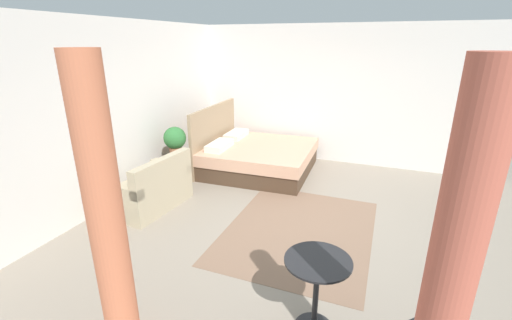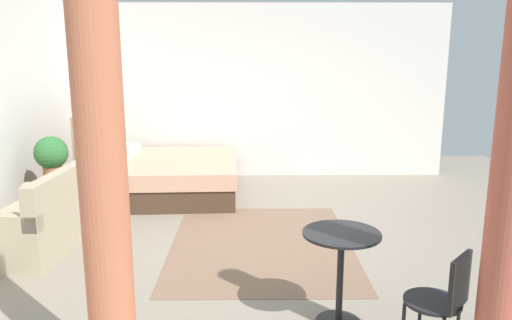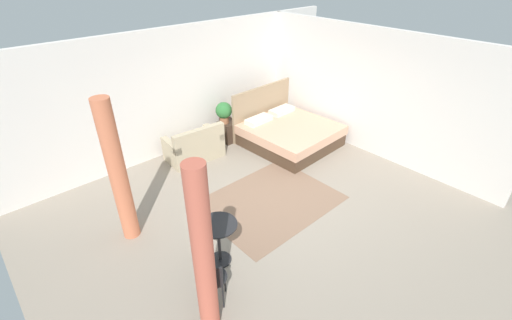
# 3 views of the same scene
# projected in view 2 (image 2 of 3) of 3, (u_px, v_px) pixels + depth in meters

# --- Properties ---
(ground_plane) EXTENTS (8.76, 9.11, 0.02)m
(ground_plane) POSITION_uv_depth(u_px,v_px,m) (263.00, 236.00, 5.56)
(ground_plane) COLOR gray
(wall_right) EXTENTS (0.12, 6.11, 2.80)m
(wall_right) POSITION_uv_depth(u_px,v_px,m) (259.00, 92.00, 8.08)
(wall_right) COLOR silver
(wall_right) RESTS_ON ground
(area_rug) EXTENTS (2.47, 1.92, 0.01)m
(area_rug) POSITION_uv_depth(u_px,v_px,m) (261.00, 244.00, 5.30)
(area_rug) COLOR #7F604C
(area_rug) RESTS_ON ground
(bed) EXTENTS (2.04, 2.08, 1.25)m
(bed) POSITION_uv_depth(u_px,v_px,m) (163.00, 174.00, 7.14)
(bed) COLOR #473323
(bed) RESTS_ON ground
(couch) EXTENTS (1.28, 0.82, 0.84)m
(couch) POSITION_uv_depth(u_px,v_px,m) (37.00, 224.00, 5.07)
(couch) COLOR tan
(couch) RESTS_ON ground
(nightstand) EXTENTS (0.43, 0.43, 0.51)m
(nightstand) POSITION_uv_depth(u_px,v_px,m) (61.00, 196.00, 6.18)
(nightstand) COLOR #38281E
(nightstand) RESTS_ON ground
(potted_plant) EXTENTS (0.40, 0.40, 0.53)m
(potted_plant) POSITION_uv_depth(u_px,v_px,m) (51.00, 155.00, 5.96)
(potted_plant) COLOR #935B3D
(potted_plant) RESTS_ON nightstand
(balcony_table) EXTENTS (0.58, 0.58, 0.73)m
(balcony_table) POSITION_uv_depth(u_px,v_px,m) (341.00, 262.00, 3.62)
(balcony_table) COLOR black
(balcony_table) RESTS_ON ground
(cafe_chair_near_window) EXTENTS (0.52, 0.52, 0.80)m
(cafe_chair_near_window) POSITION_uv_depth(u_px,v_px,m) (444.00, 298.00, 3.12)
(cafe_chair_near_window) COLOR black
(cafe_chair_near_window) RESTS_ON ground
(curtain_left) EXTENTS (0.24, 0.24, 2.43)m
(curtain_left) POSITION_uv_depth(u_px,v_px,m) (511.00, 198.00, 2.75)
(curtain_left) COLOR #C15B47
(curtain_left) RESTS_ON ground
(curtain_right) EXTENTS (0.27, 0.27, 2.43)m
(curtain_right) POSITION_uv_depth(u_px,v_px,m) (104.00, 199.00, 2.72)
(curtain_right) COLOR #D1704C
(curtain_right) RESTS_ON ground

